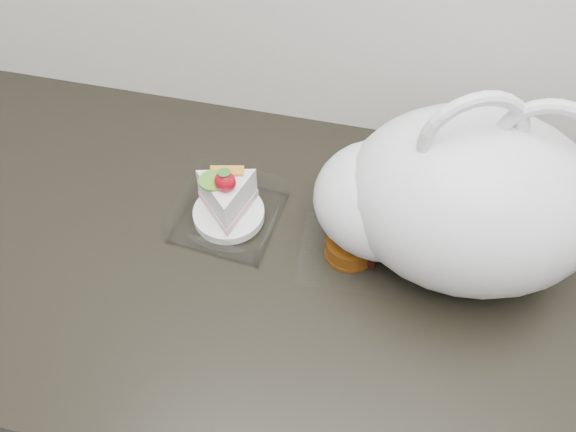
% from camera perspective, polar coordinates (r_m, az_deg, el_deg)
% --- Properties ---
extents(counter, '(2.04, 0.64, 0.90)m').
position_cam_1_polar(counter, '(1.33, 5.92, -16.35)').
color(counter, black).
rests_on(counter, ground).
extents(cake_tray, '(0.16, 0.16, 0.12)m').
position_cam_1_polar(cake_tray, '(0.97, -5.37, 0.93)').
color(cake_tray, white).
rests_on(cake_tray, counter).
extents(mooncake_wrap, '(0.15, 0.14, 0.03)m').
position_cam_1_polar(mooncake_wrap, '(0.95, 5.59, -2.84)').
color(mooncake_wrap, white).
rests_on(mooncake_wrap, counter).
extents(plastic_bag, '(0.42, 0.33, 0.31)m').
position_cam_1_polar(plastic_bag, '(0.88, 14.44, 1.45)').
color(plastic_bag, white).
rests_on(plastic_bag, counter).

